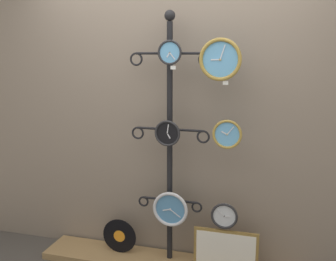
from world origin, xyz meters
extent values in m
cube|color=gray|center=(0.00, 0.57, 1.40)|extent=(4.40, 0.04, 2.80)
cylinder|color=black|center=(0.00, 0.41, 1.02)|extent=(0.05, 0.05, 2.01)
sphere|color=black|center=(0.00, 0.41, 2.07)|extent=(0.08, 0.08, 0.08)
cylinder|color=black|center=(-0.14, 0.41, 1.78)|extent=(0.28, 0.02, 0.02)
torus|color=black|center=(-0.28, 0.41, 1.74)|extent=(0.11, 0.02, 0.11)
cylinder|color=black|center=(0.14, 0.41, 1.78)|extent=(0.28, 0.02, 0.02)
torus|color=black|center=(0.28, 0.41, 1.74)|extent=(0.11, 0.02, 0.11)
cylinder|color=black|center=(-0.14, 0.41, 1.18)|extent=(0.27, 0.02, 0.02)
torus|color=black|center=(-0.27, 0.41, 1.14)|extent=(0.11, 0.02, 0.11)
cylinder|color=black|center=(0.14, 0.41, 1.18)|extent=(0.27, 0.02, 0.02)
torus|color=black|center=(0.27, 0.41, 1.14)|extent=(0.11, 0.02, 0.11)
cylinder|color=black|center=(-0.12, 0.41, 0.58)|extent=(0.23, 0.02, 0.02)
torus|color=black|center=(-0.23, 0.41, 0.54)|extent=(0.09, 0.02, 0.09)
cylinder|color=black|center=(0.12, 0.41, 0.58)|extent=(0.23, 0.02, 0.02)
torus|color=black|center=(0.23, 0.41, 0.54)|extent=(0.09, 0.02, 0.09)
cylinder|color=#60A8DB|center=(0.03, 0.32, 1.79)|extent=(0.17, 0.02, 0.17)
torus|color=#262628|center=(0.03, 0.31, 1.79)|extent=(0.19, 0.02, 0.19)
cylinder|color=#262628|center=(0.03, 0.31, 1.79)|extent=(0.01, 0.01, 0.01)
cube|color=silver|center=(0.02, 0.31, 1.77)|extent=(0.03, 0.00, 0.04)
cube|color=silver|center=(0.05, 0.31, 1.77)|extent=(0.05, 0.00, 0.06)
cylinder|color=#60A8DB|center=(0.41, 0.32, 1.74)|extent=(0.28, 0.02, 0.28)
torus|color=#A58438|center=(0.41, 0.30, 1.74)|extent=(0.31, 0.03, 0.31)
cylinder|color=#A58438|center=(0.41, 0.31, 1.74)|extent=(0.02, 0.01, 0.02)
cube|color=silver|center=(0.38, 0.30, 1.74)|extent=(0.07, 0.00, 0.01)
cube|color=silver|center=(0.43, 0.30, 1.79)|extent=(0.04, 0.00, 0.11)
cylinder|color=black|center=(0.01, 0.31, 1.17)|extent=(0.19, 0.02, 0.19)
torus|color=#262628|center=(0.01, 0.30, 1.17)|extent=(0.21, 0.02, 0.21)
cylinder|color=#262628|center=(0.01, 0.30, 1.17)|extent=(0.01, 0.01, 0.01)
cube|color=silver|center=(0.02, 0.30, 1.15)|extent=(0.03, 0.00, 0.04)
cube|color=silver|center=(0.02, 0.30, 1.21)|extent=(0.02, 0.00, 0.07)
cylinder|color=#60A8DB|center=(0.47, 0.33, 1.19)|extent=(0.20, 0.02, 0.20)
torus|color=#A58438|center=(0.47, 0.32, 1.19)|extent=(0.22, 0.02, 0.22)
cylinder|color=#A58438|center=(0.47, 0.32, 1.19)|extent=(0.01, 0.01, 0.01)
cube|color=silver|center=(0.45, 0.32, 1.20)|extent=(0.05, 0.00, 0.03)
cube|color=silver|center=(0.50, 0.32, 1.22)|extent=(0.05, 0.00, 0.07)
cylinder|color=#4C84B2|center=(0.03, 0.33, 0.54)|extent=(0.27, 0.02, 0.27)
torus|color=silver|center=(0.03, 0.31, 0.54)|extent=(0.29, 0.03, 0.29)
cylinder|color=silver|center=(0.03, 0.31, 0.54)|extent=(0.02, 0.01, 0.02)
cube|color=silver|center=(0.00, 0.31, 0.53)|extent=(0.06, 0.00, 0.02)
cube|color=silver|center=(0.08, 0.31, 0.51)|extent=(0.09, 0.00, 0.06)
cylinder|color=silver|center=(0.47, 0.33, 0.53)|extent=(0.19, 0.02, 0.19)
torus|color=#262628|center=(0.47, 0.32, 0.53)|extent=(0.21, 0.02, 0.21)
cylinder|color=#262628|center=(0.47, 0.32, 0.53)|extent=(0.01, 0.01, 0.01)
cube|color=silver|center=(0.49, 0.32, 0.53)|extent=(0.05, 0.00, 0.01)
cube|color=silver|center=(0.44, 0.32, 0.56)|extent=(0.06, 0.00, 0.06)
cylinder|color=black|center=(-0.45, 0.37, 0.21)|extent=(0.31, 0.01, 0.31)
cylinder|color=orange|center=(-0.45, 0.37, 0.21)|extent=(0.10, 0.00, 0.10)
cube|color=olive|center=(0.49, 0.33, 0.23)|extent=(0.52, 0.02, 0.35)
cube|color=white|center=(0.49, 0.32, 0.23)|extent=(0.47, 0.00, 0.31)
cube|color=white|center=(0.05, 0.31, 1.68)|extent=(0.04, 0.00, 0.03)
cube|color=white|center=(0.45, 0.31, 1.57)|extent=(0.04, 0.00, 0.03)
camera|label=1|loc=(0.85, -2.58, 1.79)|focal=42.00mm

